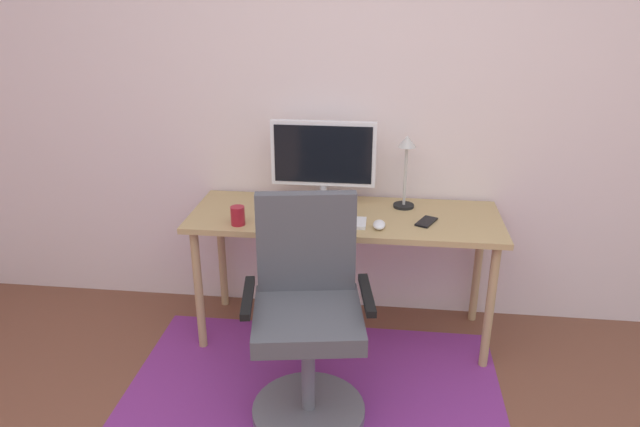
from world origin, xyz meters
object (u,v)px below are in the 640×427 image
object	(u,v)px
desk	(345,227)
coffee_cup	(238,216)
cell_phone	(426,222)
computer_mouse	(379,225)
desk_lamp	(406,160)
monitor	(323,157)
keyboard	(323,221)
office_chair	(308,328)

from	to	relation	value
desk	coffee_cup	distance (m)	0.56
desk	cell_phone	world-z (taller)	cell_phone
computer_mouse	desk_lamp	size ratio (longest dim) A/B	0.27
monitor	desk	bearing A→B (deg)	-47.55
keyboard	computer_mouse	distance (m)	0.28
keyboard	desk_lamp	bearing A→B (deg)	33.89
computer_mouse	desk_lamp	bearing A→B (deg)	67.50
monitor	keyboard	bearing A→B (deg)	-83.97
keyboard	office_chair	distance (m)	0.59
desk	desk_lamp	size ratio (longest dim) A/B	4.09
cell_phone	desk_lamp	xyz separation A→B (m)	(-0.11, 0.21, 0.26)
computer_mouse	keyboard	bearing A→B (deg)	174.30
computer_mouse	desk	bearing A→B (deg)	138.95
coffee_cup	desk_lamp	size ratio (longest dim) A/B	0.24
monitor	office_chair	distance (m)	0.96
office_chair	coffee_cup	bearing A→B (deg)	122.99
computer_mouse	office_chair	bearing A→B (deg)	-120.58
keyboard	desk_lamp	size ratio (longest dim) A/B	1.10
desk	office_chair	world-z (taller)	office_chair
coffee_cup	desk_lamp	bearing A→B (deg)	22.43
cell_phone	desk_lamp	world-z (taller)	desk_lamp
monitor	computer_mouse	world-z (taller)	monitor
keyboard	computer_mouse	world-z (taller)	computer_mouse
desk	coffee_cup	bearing A→B (deg)	-159.21
desk	desk_lamp	world-z (taller)	desk_lamp
keyboard	office_chair	world-z (taller)	office_chair
monitor	cell_phone	xyz separation A→B (m)	(0.54, -0.20, -0.26)
keyboard	desk_lamp	distance (m)	0.55
monitor	desk_lamp	size ratio (longest dim) A/B	1.41
coffee_cup	cell_phone	xyz separation A→B (m)	(0.93, 0.13, -0.04)
monitor	computer_mouse	bearing A→B (deg)	-43.93
keyboard	monitor	bearing A→B (deg)	96.03
keyboard	cell_phone	world-z (taller)	keyboard
desk	monitor	distance (m)	0.39
desk	coffee_cup	size ratio (longest dim) A/B	16.94
desk	keyboard	xyz separation A→B (m)	(-0.10, -0.13, 0.08)
cell_phone	office_chair	size ratio (longest dim) A/B	0.14
desk_lamp	keyboard	bearing A→B (deg)	-146.11
computer_mouse	coffee_cup	bearing A→B (deg)	-176.81
cell_phone	office_chair	bearing A→B (deg)	-106.36
cell_phone	computer_mouse	bearing A→B (deg)	-132.70
keyboard	office_chair	size ratio (longest dim) A/B	0.43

